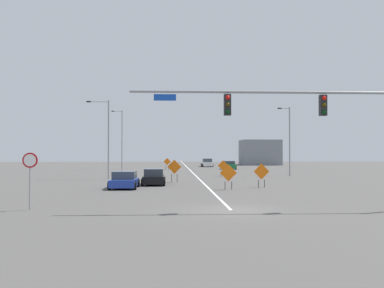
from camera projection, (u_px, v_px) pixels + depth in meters
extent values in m
plane|color=#4C4947|center=(231.00, 210.00, 21.68)|extent=(202.27, 202.27, 0.00)
cube|color=white|center=(188.00, 168.00, 77.79)|extent=(0.16, 112.37, 0.01)
cylinder|color=gray|center=(275.00, 92.00, 21.89)|extent=(14.52, 0.14, 0.14)
cube|color=black|center=(323.00, 105.00, 22.00)|extent=(0.34, 0.32, 1.05)
sphere|color=red|center=(324.00, 98.00, 21.83)|extent=(0.22, 0.22, 0.22)
sphere|color=#3C3106|center=(324.00, 105.00, 21.83)|extent=(0.22, 0.22, 0.22)
sphere|color=black|center=(324.00, 112.00, 21.82)|extent=(0.22, 0.22, 0.22)
cube|color=black|center=(227.00, 105.00, 21.76)|extent=(0.34, 0.32, 1.05)
sphere|color=red|center=(228.00, 97.00, 21.60)|extent=(0.22, 0.22, 0.22)
sphere|color=#3C3106|center=(228.00, 105.00, 21.59)|extent=(0.22, 0.22, 0.22)
sphere|color=black|center=(228.00, 112.00, 21.59)|extent=(0.22, 0.22, 0.22)
cube|color=#1447B7|center=(165.00, 97.00, 21.62)|extent=(1.10, 0.03, 0.32)
cylinder|color=gray|center=(30.00, 189.00, 21.78)|extent=(0.07, 0.07, 2.10)
cylinder|color=#B20F14|center=(30.00, 160.00, 21.80)|extent=(0.76, 0.03, 0.76)
cylinder|color=white|center=(30.00, 160.00, 21.78)|extent=(0.61, 0.01, 0.61)
cylinder|color=gray|center=(122.00, 140.00, 69.33)|extent=(0.16, 0.16, 9.44)
cylinder|color=gray|center=(118.00, 111.00, 69.37)|extent=(1.44, 0.08, 0.08)
cube|color=#262628|center=(113.00, 111.00, 69.34)|extent=(0.44, 0.24, 0.14)
cylinder|color=gray|center=(109.00, 140.00, 46.11)|extent=(0.16, 0.16, 8.31)
cylinder|color=gray|center=(99.00, 102.00, 46.13)|extent=(2.10, 0.08, 0.08)
cube|color=#262628|center=(89.00, 102.00, 46.07)|extent=(0.44, 0.24, 0.14)
cylinder|color=gray|center=(290.00, 141.00, 51.98)|extent=(0.16, 0.16, 8.19)
cylinder|color=gray|center=(285.00, 108.00, 52.02)|extent=(1.20, 0.08, 0.08)
cube|color=#262628|center=(280.00, 108.00, 51.99)|extent=(0.44, 0.24, 0.14)
cube|color=orange|center=(167.00, 162.00, 69.47)|extent=(1.16, 0.15, 1.16)
cylinder|color=black|center=(166.00, 168.00, 69.47)|extent=(0.05, 0.05, 0.69)
cylinder|color=black|center=(169.00, 168.00, 69.45)|extent=(0.05, 0.05, 0.69)
cube|color=orange|center=(223.00, 166.00, 50.89)|extent=(1.24, 0.27, 1.25)
cylinder|color=black|center=(221.00, 174.00, 50.90)|extent=(0.05, 0.05, 0.62)
cylinder|color=black|center=(225.00, 174.00, 50.84)|extent=(0.05, 0.05, 0.62)
cube|color=orange|center=(174.00, 167.00, 41.40)|extent=(1.32, 0.34, 1.34)
cylinder|color=black|center=(172.00, 178.00, 41.42)|extent=(0.05, 0.05, 0.77)
cylinder|color=black|center=(177.00, 178.00, 41.33)|extent=(0.05, 0.05, 0.77)
cube|color=orange|center=(261.00, 171.00, 35.31)|extent=(1.30, 0.18, 1.30)
cylinder|color=black|center=(258.00, 184.00, 35.26)|extent=(0.05, 0.05, 0.62)
cylinder|color=black|center=(265.00, 184.00, 35.33)|extent=(0.05, 0.05, 0.62)
cube|color=orange|center=(228.00, 173.00, 33.36)|extent=(1.30, 0.23, 1.31)
cylinder|color=black|center=(225.00, 186.00, 33.37)|extent=(0.05, 0.05, 0.60)
cylinder|color=black|center=(232.00, 186.00, 33.32)|extent=(0.05, 0.05, 0.60)
cube|color=#1E389E|center=(124.00, 183.00, 34.43)|extent=(2.00, 3.96, 0.58)
cube|color=#333D47|center=(125.00, 175.00, 34.64)|extent=(1.78, 2.35, 0.60)
cylinder|color=black|center=(109.00, 186.00, 33.03)|extent=(0.23, 0.64, 0.64)
cylinder|color=black|center=(135.00, 186.00, 33.09)|extent=(0.23, 0.64, 0.64)
cylinder|color=black|center=(115.00, 183.00, 35.77)|extent=(0.23, 0.64, 0.64)
cylinder|color=black|center=(138.00, 183.00, 35.83)|extent=(0.23, 0.64, 0.64)
cube|color=#196B38|center=(229.00, 166.00, 71.62)|extent=(1.91, 3.96, 0.69)
cube|color=#333D47|center=(229.00, 162.00, 71.43)|extent=(1.70, 2.19, 0.51)
cylinder|color=black|center=(233.00, 167.00, 73.05)|extent=(0.23, 0.64, 0.64)
cylinder|color=black|center=(222.00, 167.00, 72.94)|extent=(0.23, 0.64, 0.64)
cylinder|color=black|center=(236.00, 167.00, 70.29)|extent=(0.23, 0.64, 0.64)
cylinder|color=black|center=(224.00, 168.00, 70.18)|extent=(0.23, 0.64, 0.64)
cube|color=white|center=(207.00, 164.00, 82.95)|extent=(1.97, 3.92, 0.75)
cube|color=#333D47|center=(207.00, 160.00, 82.76)|extent=(1.73, 2.14, 0.65)
cylinder|color=black|center=(211.00, 165.00, 84.36)|extent=(0.24, 0.65, 0.64)
cylinder|color=black|center=(201.00, 165.00, 84.22)|extent=(0.24, 0.65, 0.64)
cylinder|color=black|center=(213.00, 165.00, 81.67)|extent=(0.24, 0.65, 0.64)
cylinder|color=black|center=(203.00, 165.00, 81.52)|extent=(0.24, 0.65, 0.64)
cube|color=black|center=(154.00, 179.00, 38.10)|extent=(1.83, 4.04, 0.64)
cube|color=#333D47|center=(154.00, 172.00, 38.32)|extent=(1.64, 2.34, 0.60)
cylinder|color=black|center=(142.00, 182.00, 36.65)|extent=(0.22, 0.64, 0.64)
cylinder|color=black|center=(164.00, 182.00, 36.75)|extent=(0.22, 0.64, 0.64)
cylinder|color=black|center=(144.00, 180.00, 39.46)|extent=(0.22, 0.64, 0.64)
cylinder|color=black|center=(164.00, 180.00, 39.56)|extent=(0.22, 0.64, 0.64)
cube|color=gray|center=(260.00, 152.00, 94.91)|extent=(8.00, 8.11, 5.39)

